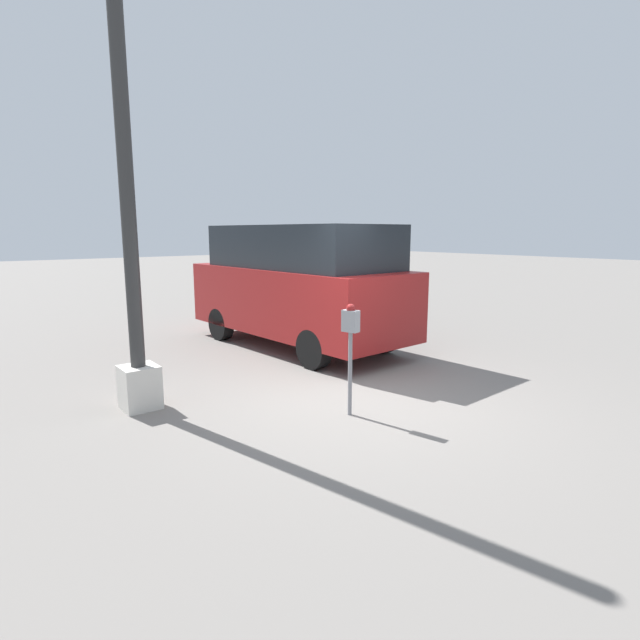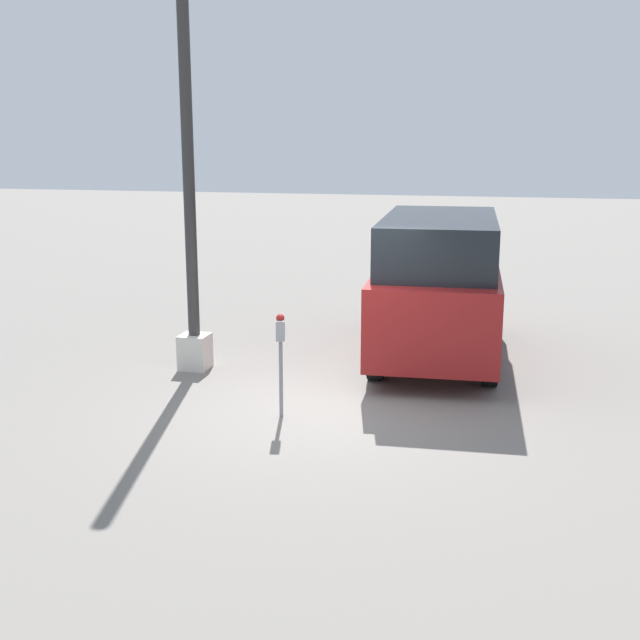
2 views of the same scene
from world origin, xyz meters
TOP-DOWN VIEW (x-y plane):
  - ground_plane at (0.00, 0.00)m, footprint 80.00×80.00m
  - parking_meter_near at (-0.39, 0.44)m, footprint 0.22×0.15m
  - lamp_post at (1.43, 2.37)m, footprint 0.44×0.44m
  - parked_van at (3.01, -1.25)m, footprint 4.86×2.12m

SIDE VIEW (x-z plane):
  - ground_plane at x=0.00m, z-range 0.00..0.00m
  - parking_meter_near at x=-0.39m, z-range 0.33..1.70m
  - parked_van at x=3.01m, z-range 0.07..2.40m
  - lamp_post at x=1.43m, z-range -0.85..4.88m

